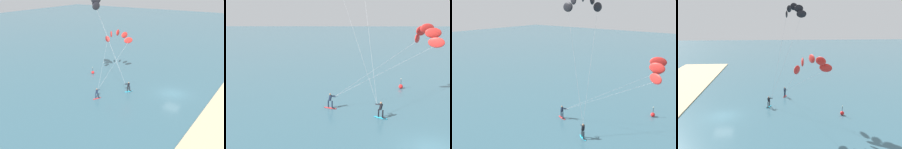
% 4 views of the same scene
% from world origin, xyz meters
% --- Properties ---
extents(ground_plane, '(240.00, 240.00, 0.00)m').
position_xyz_m(ground_plane, '(0.00, 0.00, 0.00)').
color(ground_plane, '#386070').
extents(kitesurfer_mid_water, '(12.79, 6.09, 8.86)m').
position_xyz_m(kitesurfer_mid_water, '(1.95, 11.81, 7.35)').
color(kitesurfer_mid_water, red).
rests_on(kitesurfer_mid_water, ground).
extents(marker_buoy, '(0.56, 0.56, 1.38)m').
position_xyz_m(marker_buoy, '(0.80, 16.62, 0.30)').
color(marker_buoy, red).
rests_on(marker_buoy, ground).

